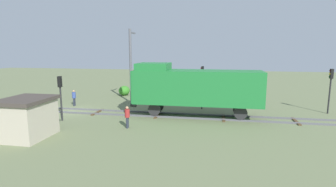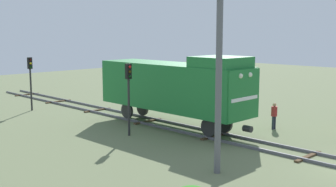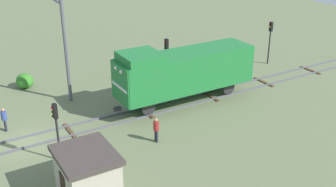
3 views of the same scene
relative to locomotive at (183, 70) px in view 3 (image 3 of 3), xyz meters
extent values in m
plane|color=#66704C|center=(0.00, -12.16, -2.77)|extent=(106.14, 106.14, 0.00)
cube|color=#595960|center=(-0.72, -12.16, -2.69)|extent=(0.10, 70.76, 0.16)
cube|color=#595960|center=(0.72, -12.16, -2.69)|extent=(0.10, 70.76, 0.16)
cube|color=#4C3823|center=(0.00, -9.21, -2.73)|extent=(2.40, 0.24, 0.09)
cube|color=#4C3823|center=(0.00, -3.31, -2.73)|extent=(2.40, 0.24, 0.09)
cube|color=#4C3823|center=(0.00, 2.59, -2.73)|extent=(2.40, 0.24, 0.09)
cube|color=#4C3823|center=(0.00, 8.48, -2.73)|extent=(2.40, 0.24, 0.09)
cube|color=#4C3823|center=(0.00, 14.38, -2.73)|extent=(2.40, 0.24, 0.09)
cube|color=#1E7233|center=(0.00, 0.24, -0.06)|extent=(2.90, 11.00, 2.90)
cube|color=#1E7233|center=(0.00, -3.66, 1.69)|extent=(2.75, 2.80, 0.60)
cube|color=#1E7233|center=(0.00, -5.31, -0.06)|extent=(2.84, 0.10, 2.84)
cube|color=white|center=(0.00, -5.35, -0.26)|extent=(2.46, 0.06, 0.20)
sphere|color=white|center=(-0.45, -5.36, 1.04)|extent=(0.28, 0.28, 0.28)
sphere|color=white|center=(0.45, -5.36, 1.04)|extent=(0.28, 0.28, 0.28)
cylinder|color=#262628|center=(0.00, -5.61, -1.91)|extent=(0.36, 0.50, 0.36)
cylinder|color=#262628|center=(-0.72, -3.46, -2.06)|extent=(0.18, 1.10, 1.10)
cylinder|color=#262628|center=(0.72, -3.46, -2.06)|extent=(0.18, 1.10, 1.10)
cylinder|color=#262628|center=(-0.72, 3.94, -2.06)|extent=(0.18, 1.10, 1.10)
cylinder|color=#262628|center=(0.72, 3.94, -2.06)|extent=(0.18, 1.10, 1.10)
cylinder|color=#262628|center=(3.20, -10.87, -0.89)|extent=(0.14, 0.14, 3.77)
cube|color=black|center=(3.20, -10.87, 0.55)|extent=(0.32, 0.24, 0.90)
sphere|color=red|center=(3.20, -11.01, 0.82)|extent=(0.16, 0.16, 0.16)
sphere|color=#3C3306|center=(3.20, -11.01, 0.54)|extent=(0.16, 0.16, 0.16)
sphere|color=black|center=(3.20, -11.01, 0.26)|extent=(0.16, 0.16, 0.16)
cylinder|color=#262628|center=(-3.40, 0.50, -0.62)|extent=(0.14, 0.14, 4.31)
cube|color=black|center=(-3.40, 0.50, 1.09)|extent=(0.32, 0.24, 0.90)
sphere|color=red|center=(-3.40, 0.36, 1.36)|extent=(0.16, 0.16, 0.16)
sphere|color=#3C3306|center=(-3.40, 0.36, 1.08)|extent=(0.16, 0.16, 0.16)
sphere|color=black|center=(-3.40, 0.36, 0.80)|extent=(0.16, 0.16, 0.16)
cylinder|color=#262628|center=(-3.60, 12.26, -0.67)|extent=(0.14, 0.14, 4.20)
cube|color=black|center=(-3.60, 12.26, 0.97)|extent=(0.32, 0.24, 0.90)
sphere|color=#390606|center=(-3.60, 12.12, 1.24)|extent=(0.16, 0.16, 0.16)
sphere|color=yellow|center=(-3.60, 12.12, 0.96)|extent=(0.16, 0.16, 0.16)
sphere|color=black|center=(-3.60, 12.12, 0.68)|extent=(0.16, 0.16, 0.16)
cylinder|color=#262B38|center=(-2.50, -12.96, -2.35)|extent=(0.15, 0.15, 0.85)
cylinder|color=#262B38|center=(-2.30, -12.96, -2.35)|extent=(0.15, 0.15, 0.85)
cylinder|color=#33478C|center=(-2.40, -12.96, -1.61)|extent=(0.38, 0.38, 0.62)
sphere|color=tan|center=(-2.40, -12.96, -1.19)|extent=(0.23, 0.23, 0.23)
cylinder|color=#262B38|center=(4.10, -4.75, -2.35)|extent=(0.15, 0.15, 0.85)
cylinder|color=#262B38|center=(4.30, -4.75, -2.35)|extent=(0.15, 0.15, 0.85)
cylinder|color=maroon|center=(4.20, -4.75, -1.61)|extent=(0.38, 0.38, 0.62)
sphere|color=tan|center=(4.20, -4.75, -1.19)|extent=(0.23, 0.23, 0.23)
cylinder|color=#595960|center=(-5.00, -7.46, 1.31)|extent=(0.28, 0.28, 8.16)
cube|color=#595960|center=(-5.90, -7.46, 4.99)|extent=(1.80, 0.16, 0.16)
cube|color=#B2A893|center=(7.50, -10.67, -1.52)|extent=(3.20, 2.60, 2.50)
cube|color=#3F3833|center=(7.50, -10.67, -0.15)|extent=(3.50, 2.90, 0.24)
ellipsoid|color=#347E26|center=(-9.56, -9.95, -2.15)|extent=(1.72, 1.40, 1.25)
camera|label=1|loc=(22.69, 1.81, 3.18)|focal=28.00mm
camera|label=2|loc=(-19.14, -18.54, 3.38)|focal=45.00mm
camera|label=3|loc=(25.38, -16.39, 11.23)|focal=45.00mm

